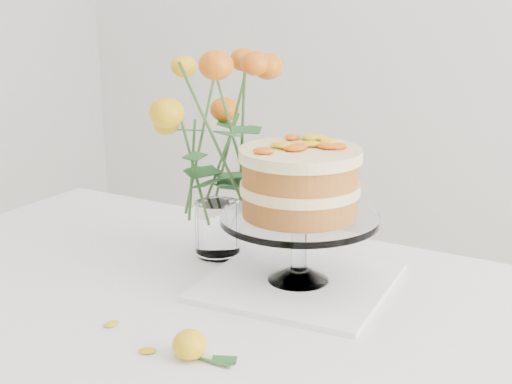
# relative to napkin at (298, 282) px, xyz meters

# --- Properties ---
(table) EXTENTS (1.43, 0.93, 0.76)m
(table) POSITION_rel_napkin_xyz_m (-0.06, -0.18, -0.09)
(table) COLOR tan
(table) RESTS_ON ground
(napkin) EXTENTS (0.32, 0.32, 0.01)m
(napkin) POSITION_rel_napkin_xyz_m (0.00, 0.00, 0.00)
(napkin) COLOR white
(napkin) RESTS_ON table
(cake_stand) EXTENTS (0.27, 0.27, 0.24)m
(cake_stand) POSITION_rel_napkin_xyz_m (-0.00, -0.00, 0.17)
(cake_stand) COLOR white
(cake_stand) RESTS_ON napkin
(rose_vase) EXTENTS (0.34, 0.34, 0.43)m
(rose_vase) POSITION_rel_napkin_xyz_m (-0.20, 0.05, 0.25)
(rose_vase) COLOR white
(rose_vase) RESTS_ON table
(loose_rose_near) EXTENTS (0.09, 0.05, 0.04)m
(loose_rose_near) POSITION_rel_napkin_xyz_m (-0.02, -0.30, 0.02)
(loose_rose_near) COLOR yellow
(loose_rose_near) RESTS_ON table
(stray_petal_a) EXTENTS (0.03, 0.02, 0.00)m
(stray_petal_a) POSITION_rel_napkin_xyz_m (-0.18, -0.28, -0.00)
(stray_petal_a) COLOR gold
(stray_petal_a) RESTS_ON table
(stray_petal_b) EXTENTS (0.03, 0.02, 0.00)m
(stray_petal_b) POSITION_rel_napkin_xyz_m (-0.08, -0.32, -0.00)
(stray_petal_b) COLOR gold
(stray_petal_b) RESTS_ON table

